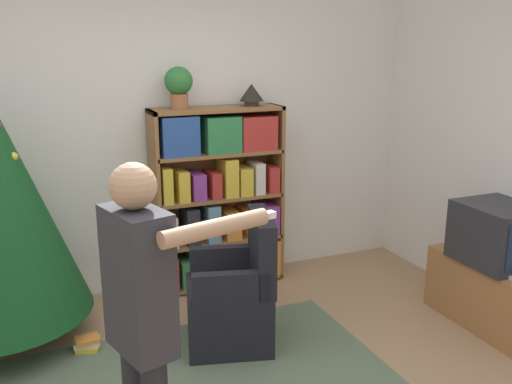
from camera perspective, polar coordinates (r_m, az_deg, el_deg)
name	(u,v)px	position (r m, az deg, el deg)	size (l,w,h in m)	color
wall_back	(144,134)	(4.74, -11.17, 5.66)	(8.00, 0.10, 2.60)	silver
bookshelf	(219,199)	(4.77, -3.73, -0.67)	(1.09, 0.31, 1.52)	brown
tv_stand	(491,293)	(4.58, 22.44, -9.36)	(0.43, 0.93, 0.49)	#996638
television	(498,234)	(4.41, 23.05, -3.89)	(0.47, 0.54, 0.43)	#28282D
game_remote	(512,278)	(4.22, 24.22, -7.84)	(0.04, 0.12, 0.02)	white
armchair	(235,299)	(3.98, -2.16, -10.66)	(0.70, 0.69, 0.92)	black
standing_person	(143,318)	(2.42, -11.25, -12.29)	(0.70, 0.45, 1.59)	#232328
potted_plant	(179,85)	(4.53, -7.74, 10.60)	(0.22, 0.22, 0.33)	#935B38
table_lamp	(251,93)	(4.73, -0.46, 9.83)	(0.20, 0.20, 0.18)	#473828
book_pile_near_tree	(87,343)	(4.17, -16.52, -14.30)	(0.19, 0.16, 0.10)	gold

